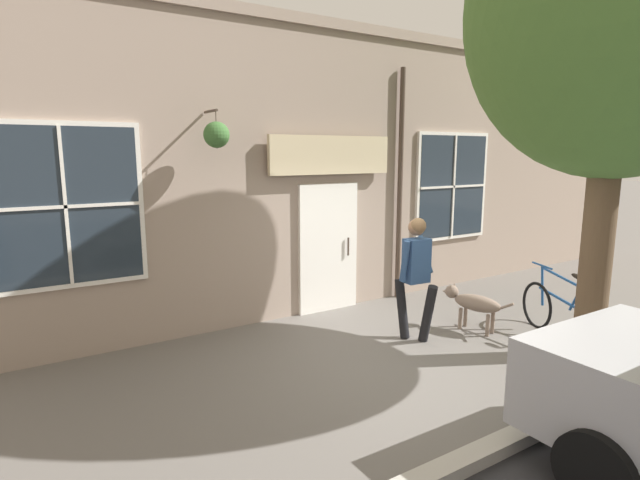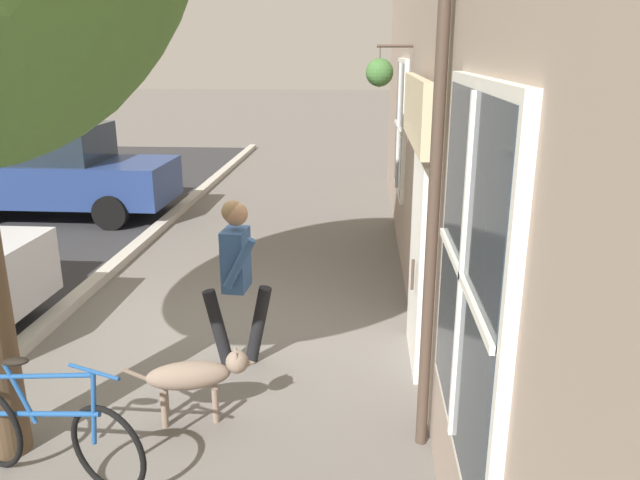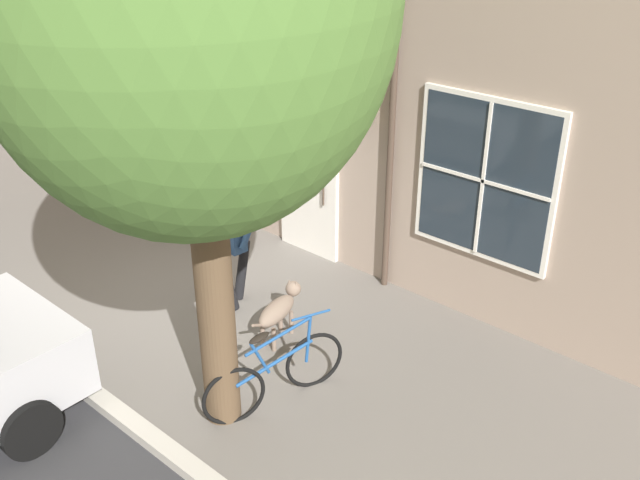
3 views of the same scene
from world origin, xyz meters
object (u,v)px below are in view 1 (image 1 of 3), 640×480
Objects in this scene: street_tree_by_curb at (618,10)px; leaning_bicycle at (564,312)px; dog_on_leash at (473,302)px; pedestrian_walking at (416,267)px.

leaning_bicycle is at bearing 146.67° from street_tree_by_curb.
dog_on_leash is 0.65× the size of leaning_bicycle.
street_tree_by_curb is 3.87m from leaning_bicycle.
street_tree_by_curb reaches higher than leaning_bicycle.
street_tree_by_curb is at bearing 42.34° from pedestrian_walking.
leaning_bicycle is at bearing 42.24° from dog_on_leash.
dog_on_leash is at bearing 79.86° from pedestrian_walking.
dog_on_leash is at bearing -137.76° from leaning_bicycle.
pedestrian_walking reaches higher than leaning_bicycle.
pedestrian_walking is 1.57× the size of dog_on_leash.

